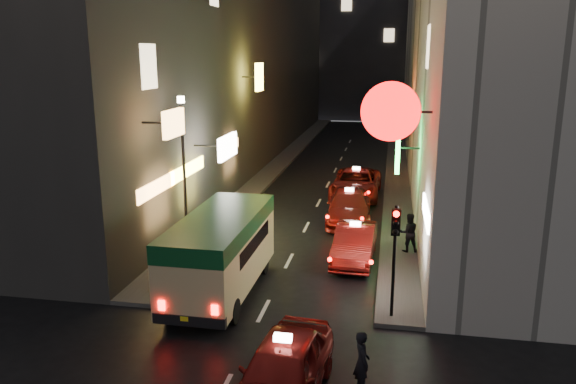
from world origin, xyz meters
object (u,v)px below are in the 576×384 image
Objects in this scene: pedestrian_crossing at (362,358)px; lamp_post at (184,165)px; minibus at (221,245)px; traffic_light at (395,238)px; taxi_near at (283,366)px.

lamp_post reaches higher than pedestrian_crossing.
lamp_post is at bearing 126.02° from minibus.
lamp_post is (-7.50, 8.33, 2.83)m from pedestrian_crossing.
taxi_near is at bearing -119.15° from traffic_light.
pedestrian_crossing is at bearing -100.42° from traffic_light.
pedestrian_crossing is (1.80, 0.67, 0.01)m from taxi_near.
pedestrian_crossing is at bearing -44.35° from minibus.
minibus reaches higher than pedestrian_crossing.
minibus is at bearing 119.92° from taxi_near.
minibus is 1.83× the size of traffic_light.
lamp_post is at bearing 122.37° from taxi_near.
taxi_near is 5.43m from traffic_light.
pedestrian_crossing is (4.98, -4.87, -0.84)m from minibus.
minibus reaches higher than taxi_near.
pedestrian_crossing is at bearing 20.40° from taxi_near.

